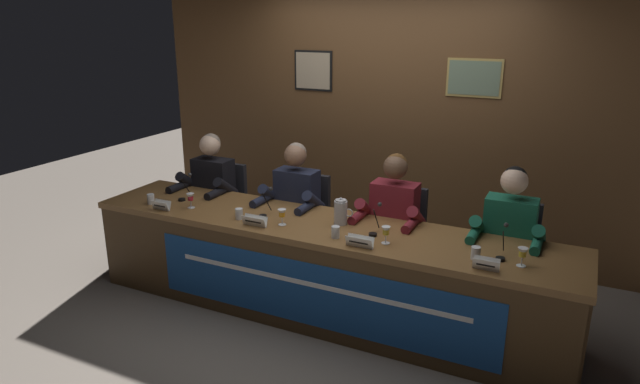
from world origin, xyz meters
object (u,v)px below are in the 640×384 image
chair_center_left (304,227)px  water_cup_center_left (239,214)px  microphone_far_left (185,191)px  chair_far_right (507,263)px  nameplate_center_left (254,221)px  juice_glass_center_left (282,214)px  water_cup_far_left (151,200)px  panelist_center_left (292,204)px  chair_center_right (397,244)px  water_cup_center_right (336,233)px  nameplate_far_right (486,264)px  microphone_center_left (266,207)px  juice_glass_center_right (386,232)px  juice_glass_far_right (523,254)px  water_cup_far_right (476,254)px  panelist_far_right (507,239)px  chair_far_left (223,212)px  panelist_far_left (208,191)px  nameplate_center_right (360,242)px  microphone_center_right (375,224)px  juice_glass_far_left (191,198)px  microphone_far_right (502,247)px  water_pitcher_central (341,212)px  nameplate_far_left (161,205)px  conference_table (314,257)px

chair_center_left → water_cup_center_left: bearing=-102.4°
microphone_far_left → water_cup_center_left: size_ratio=2.54×
water_cup_center_left → chair_far_right: chair_far_right is taller
nameplate_center_left → juice_glass_center_left: size_ratio=1.61×
water_cup_far_left → chair_far_right: 2.92m
water_cup_far_left → chair_center_left: chair_center_left is taller
panelist_center_left → chair_center_right: size_ratio=1.36×
water_cup_center_right → nameplate_far_right: water_cup_center_right is taller
microphone_far_left → panelist_center_left: panelist_center_left is taller
microphone_center_left → juice_glass_center_right: (1.04, -0.12, 0.01)m
juice_glass_far_right → water_cup_far_right: size_ratio=1.46×
juice_glass_center_left → panelist_far_right: 1.65m
nameplate_center_left → panelist_far_right: panelist_far_right is taller
chair_far_left → microphone_center_left: size_ratio=4.23×
panelist_far_left → nameplate_center_right: (1.76, -0.66, 0.06)m
panelist_far_left → microphone_center_right: (1.77, -0.39, 0.10)m
nameplate_center_left → microphone_center_left: bearing=100.5°
juice_glass_far_left → nameplate_center_right: 1.56m
microphone_far_left → microphone_far_right: 2.64m
nameplate_center_left → water_cup_center_right: (0.64, 0.06, -0.00)m
chair_far_right → juice_glass_far_right: bearing=-77.5°
juice_glass_center_left → chair_center_right: bearing=46.6°
water_pitcher_central → chair_center_right: bearing=59.8°
microphone_far_left → panelist_far_right: panelist_far_right is taller
juice_glass_far_left → chair_center_right: chair_center_right is taller
juice_glass_far_left → nameplate_far_right: (2.39, -0.14, -0.05)m
microphone_center_left → microphone_center_right: size_ratio=1.00×
chair_far_right → juice_glass_far_right: (0.15, -0.69, 0.39)m
chair_far_left → water_cup_far_left: size_ratio=10.75×
panelist_far_right → chair_far_left: bearing=175.7°
nameplate_far_left → microphone_far_right: bearing=5.1°
juice_glass_center_left → chair_far_right: size_ratio=0.14×
nameplate_far_left → juice_glass_center_left: (1.05, 0.14, 0.05)m
chair_far_left → microphone_center_right: size_ratio=4.23×
water_cup_center_right → nameplate_center_right: bearing=-21.3°
conference_table → panelist_far_right: bearing=20.2°
juice_glass_far_right → microphone_far_right: bearing=151.0°
conference_table → juice_glass_far_left: size_ratio=30.78×
nameplate_center_left → nameplate_far_right: 1.70m
nameplate_far_left → nameplate_center_left: (0.88, 0.02, 0.00)m
microphone_center_right → panelist_far_right: 0.95m
nameplate_far_left → chair_center_left: (0.85, 0.86, -0.34)m
water_cup_far_left → chair_far_right: chair_far_right is taller
juice_glass_far_left → microphone_far_left: size_ratio=0.57×
nameplate_center_left → water_cup_center_left: 0.20m
microphone_far_left → water_cup_far_right: (2.49, -0.16, -0.04)m
water_cup_center_left → chair_center_right: size_ratio=0.09×
juice_glass_far_left → microphone_far_right: (2.45, 0.09, -0.01)m
nameplate_center_left → chair_center_right: chair_center_right is taller
panelist_center_left → chair_center_right: (0.88, 0.20, -0.28)m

